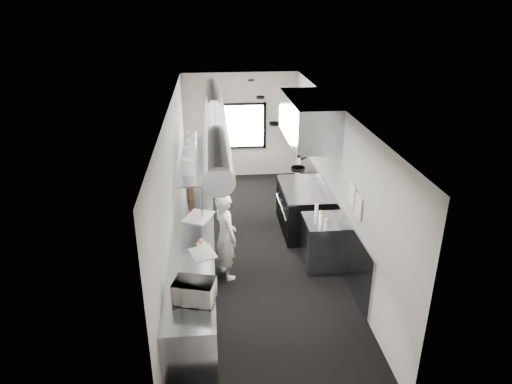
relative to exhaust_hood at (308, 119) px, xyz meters
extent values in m
cube|color=black|center=(-1.10, -0.70, -2.39)|extent=(3.00, 8.00, 0.01)
cube|color=beige|center=(-1.10, -0.70, 0.41)|extent=(3.00, 8.00, 0.01)
cube|color=#B8B4AE|center=(-1.10, 3.30, -0.99)|extent=(3.00, 0.02, 2.80)
cube|color=#B8B4AE|center=(-1.10, -4.70, -0.99)|extent=(3.00, 0.02, 2.80)
cube|color=#B8B4AE|center=(-2.60, -0.70, -0.99)|extent=(0.02, 8.00, 2.80)
cube|color=#B8B4AE|center=(0.40, -0.70, -0.99)|extent=(0.02, 8.00, 2.80)
cube|color=gray|center=(0.38, -0.40, -1.84)|extent=(0.03, 5.50, 1.10)
cylinder|color=gray|center=(-1.80, -0.30, 0.16)|extent=(0.40, 6.40, 0.40)
cube|color=white|center=(-1.10, 3.26, -0.99)|extent=(1.20, 0.03, 1.10)
cube|color=black|center=(-1.10, 3.28, -0.42)|extent=(1.36, 0.03, 0.08)
cube|color=black|center=(-1.10, 3.28, -1.57)|extent=(1.36, 0.03, 0.08)
cube|color=black|center=(-1.74, 3.28, -0.99)|extent=(0.08, 0.03, 1.25)
cube|color=black|center=(-0.46, 3.28, -0.99)|extent=(0.08, 0.03, 1.25)
cube|color=gray|center=(0.00, 0.00, 0.01)|extent=(0.80, 2.20, 0.80)
cube|color=gray|center=(-0.38, 0.00, -0.38)|extent=(0.05, 2.20, 0.05)
cube|color=black|center=(-0.08, 0.00, -0.33)|extent=(0.50, 2.10, 0.28)
cube|color=gray|center=(-2.25, -1.20, -1.94)|extent=(0.70, 6.00, 0.90)
cube|color=gray|center=(-2.30, 0.30, -0.84)|extent=(0.45, 3.00, 0.04)
cylinder|color=gray|center=(-2.10, -1.10, -1.17)|extent=(0.04, 0.04, 0.66)
cylinder|color=gray|center=(-2.10, 0.30, -1.17)|extent=(0.04, 0.04, 0.66)
cylinder|color=gray|center=(-2.10, 1.70, -1.17)|extent=(0.04, 0.04, 0.66)
cube|color=black|center=(-0.05, 0.00, -1.94)|extent=(0.85, 1.60, 0.90)
cube|color=gray|center=(-0.05, 0.00, -1.47)|extent=(0.85, 1.60, 0.04)
cube|color=gray|center=(-0.46, 0.00, -1.94)|extent=(0.03, 1.55, 0.80)
cylinder|color=gray|center=(-0.49, 0.00, -1.84)|extent=(0.03, 1.30, 0.03)
cube|color=gray|center=(0.05, -1.40, -1.94)|extent=(0.65, 0.80, 0.90)
cube|color=gray|center=(-2.25, 2.50, -1.94)|extent=(0.70, 1.20, 0.90)
cube|color=white|center=(0.37, -1.90, -0.79)|extent=(0.02, 0.28, 0.38)
cube|color=white|center=(0.37, -2.25, -0.84)|extent=(0.02, 0.28, 0.38)
imported|color=silver|center=(-1.70, -1.61, -1.60)|extent=(0.58, 0.68, 1.58)
imported|color=silver|center=(-2.17, -3.51, -1.34)|extent=(0.57, 0.48, 0.29)
cylinder|color=#A9B3A5|center=(-2.43, -3.26, -1.44)|extent=(0.17, 0.17, 0.10)
cylinder|color=#A9B3A5|center=(-2.37, -3.31, -1.45)|extent=(0.15, 0.15, 0.09)
cube|color=silver|center=(-2.08, -2.33, -1.48)|extent=(0.48, 0.53, 0.01)
cylinder|color=white|center=(-2.10, -2.04, -1.48)|extent=(0.18, 0.18, 0.01)
sphere|color=tan|center=(-2.10, -2.04, -1.43)|extent=(0.09, 0.09, 0.09)
cube|color=silver|center=(-2.16, -1.05, -1.48)|extent=(0.62, 0.69, 0.02)
cube|color=#51311C|center=(-2.34, -0.15, -1.36)|extent=(0.17, 0.26, 0.26)
cylinder|color=white|center=(-2.32, -0.58, -0.67)|extent=(0.25, 0.25, 0.29)
cylinder|color=white|center=(-2.32, 0.09, -0.67)|extent=(0.27, 0.27, 0.30)
cylinder|color=white|center=(-2.31, 0.48, -0.66)|extent=(0.28, 0.28, 0.33)
cylinder|color=white|center=(-2.30, 1.07, -0.65)|extent=(0.28, 0.28, 0.33)
cylinder|color=silver|center=(0.02, -1.73, -1.39)|extent=(0.08, 0.08, 0.20)
cylinder|color=silver|center=(-0.03, -1.57, -1.40)|extent=(0.08, 0.08, 0.19)
cylinder|color=silver|center=(0.00, -1.41, -1.39)|extent=(0.07, 0.07, 0.19)
cylinder|color=silver|center=(-0.03, -1.22, -1.41)|extent=(0.07, 0.07, 0.16)
cylinder|color=silver|center=(0.00, -1.10, -1.39)|extent=(0.08, 0.08, 0.19)
camera|label=1|loc=(-1.86, -8.51, 2.20)|focal=31.98mm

